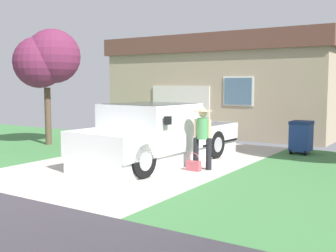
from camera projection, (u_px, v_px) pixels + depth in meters
The scene contains 6 objects.
pickup_truck at pixel (152, 137), 11.35m from camera, with size 2.37×5.41×1.64m.
person_with_hat at pixel (202, 134), 10.58m from camera, with size 0.49×0.49×1.60m.
handbag at pixel (193, 165), 10.49m from camera, with size 0.36×0.16×0.46m.
house_with_garage at pixel (235, 85), 19.35m from camera, with size 9.93×6.59×4.14m.
front_yard_tree at pixel (47, 59), 14.58m from camera, with size 2.14×2.18×4.05m.
wheeled_trash_bin at pixel (301, 136), 13.03m from camera, with size 0.60×0.72×1.01m.
Camera 1 is at (6.79, -5.10, 2.15)m, focal length 45.13 mm.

